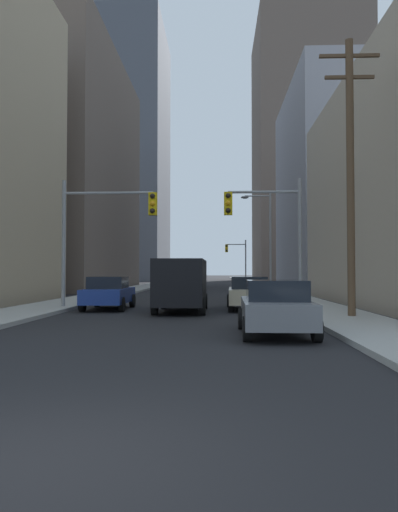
% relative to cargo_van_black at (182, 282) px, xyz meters
% --- Properties ---
extents(ground_plane, '(400.00, 400.00, 0.00)m').
position_rel_cargo_van_black_xyz_m(ground_plane, '(-0.14, -16.84, -1.29)').
color(ground_plane, black).
extents(sidewalk_left, '(2.86, 160.00, 0.15)m').
position_rel_cargo_van_black_xyz_m(sidewalk_left, '(-6.42, 33.16, -1.21)').
color(sidewalk_left, '#9E9E99').
rests_on(sidewalk_left, ground).
extents(sidewalk_right, '(2.86, 160.00, 0.15)m').
position_rel_cargo_van_black_xyz_m(sidewalk_right, '(6.14, 33.16, -1.21)').
color(sidewalk_right, '#9E9E99').
rests_on(sidewalk_right, ground).
extents(cargo_van_black, '(2.16, 5.23, 2.26)m').
position_rel_cargo_van_black_xyz_m(cargo_van_black, '(0.00, 0.00, 0.00)').
color(cargo_van_black, black).
rests_on(cargo_van_black, ground).
extents(sedan_grey, '(1.95, 4.24, 1.52)m').
position_rel_cargo_van_black_xyz_m(sedan_grey, '(3.17, -7.60, -0.52)').
color(sedan_grey, slate).
rests_on(sedan_grey, ground).
extents(sedan_blue, '(1.95, 4.23, 1.52)m').
position_rel_cargo_van_black_xyz_m(sedan_blue, '(-3.47, 1.22, -0.52)').
color(sedan_blue, navy).
rests_on(sedan_blue, ground).
extents(sedan_beige, '(1.95, 4.25, 1.52)m').
position_rel_cargo_van_black_xyz_m(sedan_beige, '(2.99, 1.28, -0.52)').
color(sedan_beige, '#C6B793').
rests_on(sedan_beige, ground).
extents(traffic_signal_near_left, '(4.44, 0.44, 6.00)m').
position_rel_cargo_van_black_xyz_m(traffic_signal_near_left, '(-3.68, 1.18, 2.79)').
color(traffic_signal_near_left, gray).
rests_on(traffic_signal_near_left, ground).
extents(traffic_signal_near_right, '(3.55, 0.44, 6.00)m').
position_rel_cargo_van_black_xyz_m(traffic_signal_near_right, '(3.82, 1.18, 2.74)').
color(traffic_signal_near_right, gray).
rests_on(traffic_signal_near_right, ground).
extents(traffic_signal_far_right, '(2.87, 0.44, 6.00)m').
position_rel_cargo_van_black_xyz_m(traffic_signal_far_right, '(4.13, 45.19, 2.71)').
color(traffic_signal_far_right, gray).
rests_on(traffic_signal_far_right, ground).
extents(utility_pole_right, '(2.20, 0.28, 10.31)m').
position_rel_cargo_van_black_xyz_m(utility_pole_right, '(6.43, -3.22, 4.15)').
color(utility_pole_right, brown).
rests_on(utility_pole_right, ground).
extents(street_lamp_right, '(2.23, 0.32, 7.50)m').
position_rel_cargo_van_black_xyz_m(street_lamp_right, '(5.07, 14.70, 3.23)').
color(street_lamp_right, gray).
rests_on(street_lamp_right, ground).
extents(building_left_mid_office, '(14.18, 25.95, 23.92)m').
position_rel_cargo_van_black_xyz_m(building_left_mid_office, '(-15.68, 28.44, 10.67)').
color(building_left_mid_office, '#66564C').
rests_on(building_left_mid_office, ground).
extents(building_left_far_tower, '(17.78, 22.00, 48.04)m').
position_rel_cargo_van_black_xyz_m(building_left_far_tower, '(-17.48, 70.97, 22.73)').
color(building_left_far_tower, '#4C515B').
rests_on(building_left_far_tower, ground).
extents(building_right_mid_block, '(18.20, 21.53, 21.22)m').
position_rel_cargo_van_black_xyz_m(building_right_mid_block, '(18.17, 31.40, 9.32)').
color(building_right_mid_block, '#93939E').
rests_on(building_right_mid_block, ground).
extents(building_right_far_highrise, '(19.70, 22.44, 48.44)m').
position_rel_cargo_van_black_xyz_m(building_right_far_highrise, '(18.69, 72.21, 22.93)').
color(building_right_far_highrise, '#66564C').
rests_on(building_right_far_highrise, ground).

